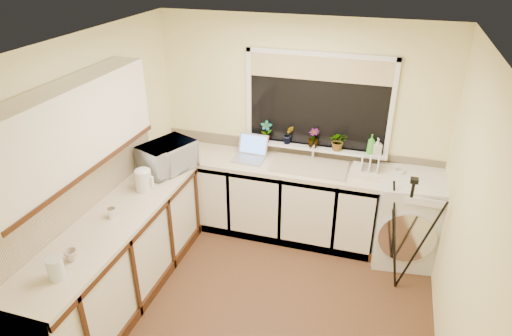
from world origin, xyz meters
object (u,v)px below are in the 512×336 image
object	(u,v)px
dish_rack	(371,172)
plant_c	(313,138)
soap_bottle_clear	(377,146)
laptop	(251,152)
kettle	(143,181)
washing_machine	(407,218)
microwave	(167,157)
soap_bottle_green	(371,144)
cup_back	(400,174)
plant_a	(266,132)
tripod	(404,236)
plant_b	(288,135)
plant_d	(338,141)
cup_left	(71,255)
glass_jug	(56,269)
steel_jar	(112,213)

from	to	relation	value
dish_rack	plant_c	size ratio (longest dim) A/B	1.90
dish_rack	soap_bottle_clear	bearing A→B (deg)	84.66
laptop	kettle	distance (m)	1.29
washing_machine	microwave	size ratio (longest dim) A/B	1.71
microwave	soap_bottle_clear	xyz separation A→B (m)	(2.13, 0.73, 0.09)
soap_bottle_green	cup_back	world-z (taller)	soap_bottle_green
microwave	plant_a	bearing A→B (deg)	-29.05
dish_rack	tripod	size ratio (longest dim) A/B	0.33
plant_b	plant_d	size ratio (longest dim) A/B	1.01
plant_a	plant_c	size ratio (longest dim) A/B	1.16
plant_b	plant_c	distance (m)	0.29
kettle	cup_left	xyz separation A→B (m)	(0.01, -1.14, -0.06)
dish_rack	glass_jug	distance (m)	3.13
plant_a	plant_d	size ratio (longest dim) A/B	1.15
kettle	washing_machine	bearing A→B (deg)	19.86
soap_bottle_clear	cup_back	bearing A→B (deg)	-33.69
washing_machine	laptop	distance (m)	1.85
steel_jar	soap_bottle_clear	bearing A→B (deg)	38.22
washing_machine	plant_c	distance (m)	1.32
dish_rack	glass_jug	world-z (taller)	glass_jug
microwave	soap_bottle_green	world-z (taller)	soap_bottle_green
steel_jar	microwave	world-z (taller)	microwave
glass_jug	soap_bottle_green	distance (m)	3.27
dish_rack	plant_a	bearing A→B (deg)	173.17
glass_jug	microwave	bearing A→B (deg)	90.34
washing_machine	soap_bottle_clear	world-z (taller)	soap_bottle_clear
tripod	plant_b	world-z (taller)	plant_b
steel_jar	plant_c	distance (m)	2.28
tripod	cup_left	world-z (taller)	tripod
cup_left	plant_b	bearing A→B (deg)	63.41
dish_rack	soap_bottle_green	xyz separation A→B (m)	(-0.04, 0.21, 0.23)
glass_jug	plant_b	distance (m)	2.79
laptop	cup_left	bearing A→B (deg)	-107.46
tripod	microwave	size ratio (longest dim) A/B	2.21
dish_rack	cup_left	bearing A→B (deg)	-133.25
plant_b	dish_rack	bearing A→B (deg)	-12.35
tripod	plant_c	distance (m)	1.44
plant_a	soap_bottle_green	size ratio (longest dim) A/B	1.13
glass_jug	cup_left	bearing A→B (deg)	99.19
kettle	dish_rack	size ratio (longest dim) A/B	0.52
microwave	washing_machine	bearing A→B (deg)	-56.79
soap_bottle_green	cup_left	distance (m)	3.14
washing_machine	steel_jar	bearing A→B (deg)	-157.91
washing_machine	plant_b	size ratio (longest dim) A/B	4.35
microwave	plant_c	xyz separation A→B (m)	(1.43, 0.72, 0.10)
steel_jar	plant_b	bearing A→B (deg)	55.04
plant_b	plant_d	xyz separation A→B (m)	(0.56, -0.01, -0.00)
plant_d	soap_bottle_clear	world-z (taller)	plant_d
washing_machine	glass_jug	xyz separation A→B (m)	(-2.53, -2.27, 0.51)
soap_bottle_green	soap_bottle_clear	distance (m)	0.07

